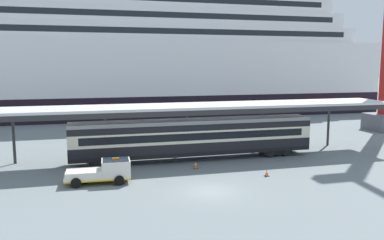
{
  "coord_description": "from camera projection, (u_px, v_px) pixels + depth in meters",
  "views": [
    {
      "loc": [
        -8.95,
        -28.09,
        9.61
      ],
      "look_at": [
        0.45,
        7.11,
        4.5
      ],
      "focal_mm": 37.47,
      "sensor_mm": 36.0,
      "label": 1
    }
  ],
  "objects": [
    {
      "name": "ground_plane",
      "position": [
        210.0,
        191.0,
        30.5
      ],
      "size": [
        400.0,
        400.0,
        0.0
      ],
      "primitive_type": "plane",
      "color": "slate"
    },
    {
      "name": "traffic_cone_near",
      "position": [
        196.0,
        165.0,
        36.99
      ],
      "size": [
        0.36,
        0.36,
        0.72
      ],
      "color": "black",
      "rests_on": "ground"
    },
    {
      "name": "service_truck",
      "position": [
        104.0,
        171.0,
        32.57
      ],
      "size": [
        5.29,
        2.44,
        2.02
      ],
      "color": "silver",
      "rests_on": "ground"
    },
    {
      "name": "cruise_ship",
      "position": [
        35.0,
        47.0,
        72.81
      ],
      "size": [
        129.91,
        23.2,
        37.5
      ],
      "color": "black",
      "rests_on": "ground"
    },
    {
      "name": "platform_canopy",
      "position": [
        193.0,
        107.0,
        40.24
      ],
      "size": [
        43.23,
        5.6,
        5.53
      ],
      "color": "silver",
      "rests_on": "ground"
    },
    {
      "name": "traffic_cone_mid",
      "position": [
        267.0,
        173.0,
        34.52
      ],
      "size": [
        0.36,
        0.36,
        0.64
      ],
      "color": "black",
      "rests_on": "ground"
    },
    {
      "name": "train_carriage",
      "position": [
        194.0,
        137.0,
        40.27
      ],
      "size": [
        24.43,
        2.81,
        4.11
      ],
      "color": "black",
      "rests_on": "ground"
    }
  ]
}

